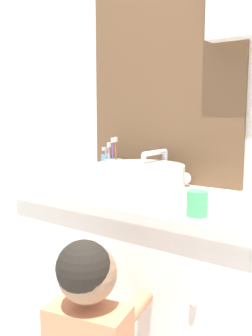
{
  "coord_description": "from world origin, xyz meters",
  "views": [
    {
      "loc": [
        0.72,
        -0.89,
        1.17
      ],
      "look_at": [
        -0.14,
        0.27,
        0.96
      ],
      "focal_mm": 40.0,
      "sensor_mm": 36.0,
      "label": 1
    }
  ],
  "objects": [
    {
      "name": "vanity_counter",
      "position": [
        0.0,
        0.32,
        0.43
      ],
      "size": [
        1.17,
        0.56,
        0.86
      ],
      "color": "silver",
      "rests_on": "ground_plane"
    },
    {
      "name": "drinking_cup",
      "position": [
        0.23,
        0.13,
        0.9
      ],
      "size": [
        0.07,
        0.07,
        0.08
      ],
      "primitive_type": "cylinder",
      "color": "#4CC670",
      "rests_on": "vanity_counter"
    },
    {
      "name": "wall_back",
      "position": [
        0.01,
        0.62,
        1.28
      ],
      "size": [
        3.2,
        0.18,
        2.5
      ],
      "color": "silver",
      "rests_on": "ground_plane"
    },
    {
      "name": "soap_dispenser",
      "position": [
        -0.47,
        0.54,
        0.92
      ],
      "size": [
        0.05,
        0.05,
        0.15
      ],
      "color": "#6B93B2",
      "rests_on": "vanity_counter"
    },
    {
      "name": "sink_basin",
      "position": [
        -0.12,
        0.33,
        0.91
      ],
      "size": [
        0.38,
        0.43,
        0.16
      ],
      "color": "silver",
      "rests_on": "vanity_counter"
    },
    {
      "name": "toothbrush_holder",
      "position": [
        -0.38,
        0.49,
        0.91
      ],
      "size": [
        0.08,
        0.08,
        0.2
      ],
      "color": "#66B27F",
      "rests_on": "vanity_counter"
    }
  ]
}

